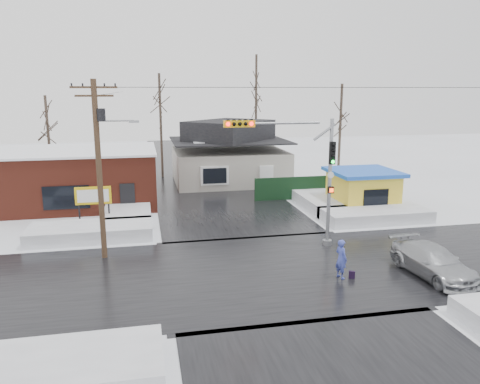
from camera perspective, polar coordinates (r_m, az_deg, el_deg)
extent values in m
plane|color=white|center=(22.77, 3.98, -9.54)|extent=(120.00, 120.00, 0.00)
cube|color=black|center=(22.77, 3.98, -9.52)|extent=(10.00, 120.00, 0.02)
cube|color=black|center=(22.77, 3.98, -9.52)|extent=(120.00, 10.00, 0.02)
cube|color=white|center=(28.65, -17.71, -4.62)|extent=(7.00, 3.00, 0.80)
cube|color=white|center=(32.11, 16.16, -2.70)|extent=(7.00, 3.00, 0.80)
cube|color=white|center=(15.92, -22.80, -19.47)|extent=(7.00, 3.00, 0.70)
cube|color=white|center=(33.32, -13.47, -2.01)|extent=(3.00, 8.00, 0.80)
cube|color=white|center=(35.69, 9.59, -0.88)|extent=(3.00, 8.00, 0.80)
cylinder|color=gray|center=(25.78, 10.86, 1.00)|extent=(0.20, 0.20, 7.00)
cylinder|color=gray|center=(26.64, 10.56, -6.08)|extent=(0.50, 0.50, 0.30)
cylinder|color=gray|center=(24.34, 4.57, 8.36)|extent=(4.60, 0.14, 0.14)
cube|color=gold|center=(23.86, -0.09, 8.32)|extent=(1.60, 0.28, 0.35)
sphere|color=#FF0C0C|center=(23.59, -1.45, 8.27)|extent=(0.20, 0.20, 0.20)
sphere|color=#FF0C0C|center=(23.83, 1.42, 8.31)|extent=(0.20, 0.20, 0.20)
cube|color=black|center=(25.33, 11.19, 4.68)|extent=(0.30, 0.22, 1.20)
sphere|color=#0CE533|center=(25.26, 11.27, 3.63)|extent=(0.18, 0.18, 0.18)
cube|color=black|center=(25.66, 11.00, 0.26)|extent=(0.30, 0.20, 0.35)
cylinder|color=#382619|center=(24.23, -16.79, 2.37)|extent=(0.28, 0.28, 9.00)
cube|color=#382619|center=(23.90, -17.41, 12.09)|extent=(2.20, 0.10, 0.10)
cube|color=#382619|center=(23.90, -17.35, 11.14)|extent=(1.80, 0.10, 0.10)
cylinder|color=black|center=(23.90, -16.60, 9.02)|extent=(0.44, 0.44, 0.60)
cylinder|color=gray|center=(23.88, -14.99, 8.39)|extent=(1.80, 0.08, 0.08)
cube|color=gray|center=(23.85, -12.80, 8.38)|extent=(0.50, 0.22, 0.12)
cube|color=maroon|center=(37.23, -19.61, 1.63)|extent=(12.00, 8.00, 4.00)
cube|color=white|center=(36.93, -19.84, 4.76)|extent=(12.20, 8.20, 0.15)
cube|color=black|center=(33.45, -20.42, -0.64)|extent=(3.00, 0.08, 1.60)
cube|color=black|center=(33.14, -13.53, -0.84)|extent=(1.00, 0.08, 2.20)
cylinder|color=black|center=(31.02, -18.99, -2.46)|extent=(0.10, 0.10, 1.80)
cylinder|color=black|center=(30.84, -15.67, -2.33)|extent=(0.10, 0.10, 1.80)
cube|color=gold|center=(30.66, -17.46, -0.41)|extent=(2.20, 0.18, 1.10)
cube|color=white|center=(30.56, -17.48, -0.46)|extent=(1.90, 0.02, 0.80)
cube|color=#B5AEA3|center=(43.59, -1.32, 3.17)|extent=(10.00, 8.00, 3.00)
cube|color=black|center=(43.27, -1.33, 6.31)|extent=(10.40, 8.40, 0.12)
pyramid|color=black|center=(43.17, -1.34, 7.57)|extent=(9.00, 7.00, 1.80)
cube|color=maroon|center=(44.83, 2.48, 7.80)|extent=(0.70, 0.70, 1.40)
cube|color=white|center=(39.34, -3.10, 2.00)|extent=(2.40, 0.12, 1.60)
cube|color=yellow|center=(34.72, 14.69, 0.03)|extent=(4.00, 4.00, 2.60)
cube|color=blue|center=(34.45, 14.82, 2.39)|extent=(4.60, 4.60, 0.25)
cube|color=black|center=(32.96, 16.24, -0.71)|extent=(1.80, 0.06, 1.20)
cube|color=black|center=(37.24, 7.79, 0.52)|extent=(8.00, 0.12, 1.80)
cylinder|color=#332821|center=(46.47, -9.62, 7.92)|extent=(0.24, 0.24, 10.00)
cylinder|color=#332821|center=(49.79, 1.96, 9.53)|extent=(0.24, 0.24, 12.00)
cylinder|color=#332821|center=(44.26, 12.08, 6.96)|extent=(0.24, 0.24, 9.00)
cylinder|color=#332821|center=(45.27, -22.27, 5.79)|extent=(0.24, 0.24, 8.00)
imported|color=#3F4BB0|center=(22.05, 12.22, -8.01)|extent=(0.62, 0.77, 1.83)
imported|color=#B1B4B9|center=(23.61, 22.43, -7.88)|extent=(2.34, 4.93, 1.39)
cube|color=black|center=(22.34, 13.47, -9.83)|extent=(0.30, 0.23, 0.35)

